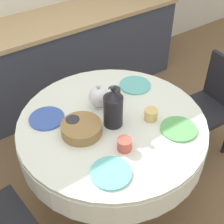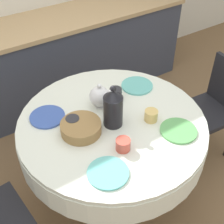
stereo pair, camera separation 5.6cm
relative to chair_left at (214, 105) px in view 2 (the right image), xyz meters
The scene contains 15 objects.
ground_plane 1.09m from the chair_left, behind, with size 12.00×12.00×0.00m, color brown.
kitchen_counter 1.74m from the chair_left, 123.94° to the left, with size 3.24×0.64×0.90m.
dining_table 0.98m from the chair_left, behind, with size 1.27×1.27×0.75m.
chair_left is the anchor object (origin of this frame).
plate_near_left 1.28m from the chair_left, 167.04° to the right, with size 0.24×0.24×0.01m, color #60BCB7.
cup_near_left 1.10m from the chair_left, behind, with size 0.09×0.09×0.08m, color #CC4C3D.
plate_near_right 0.75m from the chair_left, 159.98° to the right, with size 0.24×0.24×0.01m, color #5BA85B.
cup_near_right 0.80m from the chair_left, behind, with size 0.09×0.09×0.08m, color #DBB766.
plate_far_left 1.38m from the chair_left, 165.54° to the left, with size 0.24×0.24×0.01m, color #3856AD.
cup_far_left 1.26m from the chair_left, behind, with size 0.09×0.09×0.08m, color #28282D.
plate_far_right 0.71m from the chair_left, 153.51° to the left, with size 0.24×0.24×0.01m, color #60BCB7.
cup_far_right 0.90m from the chair_left, 161.34° to the left, with size 0.09×0.09×0.08m, color #28282D.
coffee_carafe 1.05m from the chair_left, behind, with size 0.13×0.13×0.30m.
teapot 1.04m from the chair_left, 165.23° to the left, with size 0.20×0.14×0.19m.
bread_basket 1.23m from the chair_left, behind, with size 0.26×0.26×0.07m, color olive.
Camera 2 is at (-0.84, -1.29, 2.14)m, focal length 50.00 mm.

